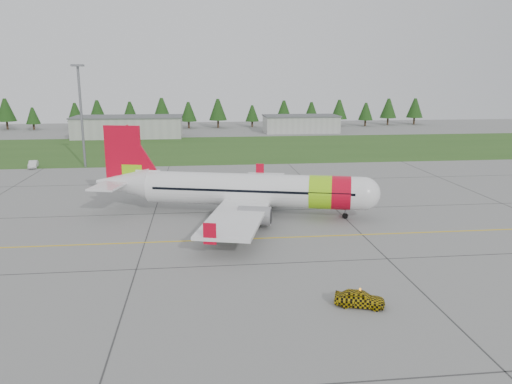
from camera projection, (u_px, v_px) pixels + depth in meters
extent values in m
plane|color=gray|center=(290.00, 263.00, 49.46)|extent=(320.00, 320.00, 0.00)
cylinder|color=white|center=(253.00, 190.00, 66.00)|extent=(28.73, 11.62, 4.29)
sphere|color=white|center=(363.00, 194.00, 63.91)|extent=(4.29, 4.29, 4.29)
cone|color=white|center=(123.00, 183.00, 68.57)|extent=(8.56, 6.16, 4.29)
cube|color=black|center=(366.00, 191.00, 63.77)|extent=(2.45, 3.22, 0.62)
cylinder|color=#92DF10|center=(320.00, 192.00, 64.71)|extent=(3.90, 4.97, 4.37)
cylinder|color=red|center=(341.00, 193.00, 64.33)|extent=(3.48, 4.85, 4.37)
cube|color=white|center=(249.00, 199.00, 66.35)|extent=(15.05, 35.56, 0.40)
cube|color=red|center=(260.00, 170.00, 83.23)|extent=(1.33, 0.54, 2.20)
cube|color=red|center=(210.00, 234.00, 49.53)|extent=(1.33, 0.54, 2.20)
cylinder|color=gray|center=(267.00, 193.00, 72.08)|extent=(4.43, 3.27, 2.31)
cylinder|color=gray|center=(255.00, 216.00, 60.42)|extent=(4.43, 3.27, 2.31)
cube|color=red|center=(123.00, 156.00, 67.71)|extent=(4.99, 1.71, 8.36)
cube|color=#92DF10|center=(133.00, 174.00, 68.08)|extent=(2.88, 1.19, 2.64)
cube|color=white|center=(119.00, 181.00, 68.59)|extent=(6.71, 13.13, 0.24)
cylinder|color=slate|center=(345.00, 213.00, 64.82)|extent=(0.20, 0.20, 1.54)
cylinder|color=black|center=(345.00, 216.00, 64.91)|extent=(0.80, 0.49, 0.75)
cylinder|color=slate|center=(245.00, 201.00, 69.74)|extent=(0.24, 0.24, 2.09)
cylinder|color=black|center=(242.00, 204.00, 69.91)|extent=(1.23, 0.78, 1.14)
cylinder|color=slate|center=(237.00, 213.00, 63.81)|extent=(0.24, 0.24, 2.09)
cylinder|color=black|center=(234.00, 216.00, 63.98)|extent=(1.23, 0.78, 1.14)
imported|color=#DCB90C|center=(360.00, 283.00, 39.69)|extent=(1.82, 1.97, 4.01)
imported|color=silver|center=(32.00, 157.00, 100.59)|extent=(1.78, 1.71, 4.45)
cube|color=#30561E|center=(233.00, 148.00, 128.83)|extent=(320.00, 50.00, 0.03)
cube|color=gold|center=(278.00, 238.00, 57.20)|extent=(120.00, 0.25, 0.02)
cube|color=#A8A8A3|center=(129.00, 127.00, 151.94)|extent=(32.00, 14.00, 6.00)
cube|color=#A8A8A3|center=(301.00, 124.00, 165.86)|extent=(24.00, 12.00, 5.20)
cylinder|color=slate|center=(82.00, 118.00, 99.81)|extent=(0.50, 0.50, 20.00)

